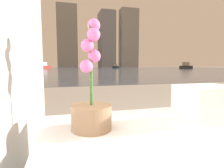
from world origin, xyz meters
The scene contains 10 objects.
potted_orchid centered at (-0.64, 0.82, 0.65)m, with size 0.16×0.16×0.43m.
towel_stack centered at (-0.10, 0.81, 0.63)m, with size 0.24×0.19×0.16m.
harbor_water centered at (0.00, 62.00, 0.01)m, with size 180.00×110.00×0.01m.
harbor_boat_0 centered at (-6.33, 54.00, 0.67)m, with size 4.01×5.22×1.89m.
harbor_boat_1 centered at (18.05, 63.05, 0.58)m, with size 1.63×4.37×1.62m.
harbor_boat_3 centered at (32.61, 42.35, 0.68)m, with size 3.10×5.37×1.91m.
skyline_tower_1 centered at (-19.93, 118.00, 26.95)m, with size 9.31×7.33×53.90m.
skyline_tower_2 centered at (2.01, 118.00, 19.22)m, with size 12.33×12.64×38.45m.
skyline_tower_3 centered at (28.07, 118.00, 18.38)m, with size 9.82×13.48×36.76m.
skyline_tower_4 centered at (44.04, 118.00, 20.00)m, with size 12.27×8.15×40.00m.
Camera 1 is at (-0.74, 0.15, 0.80)m, focal length 28.00 mm.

